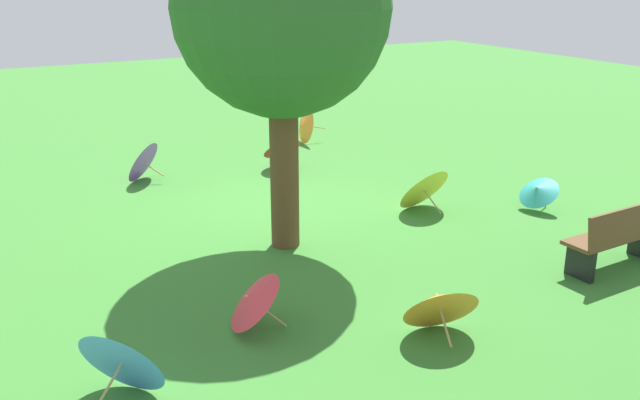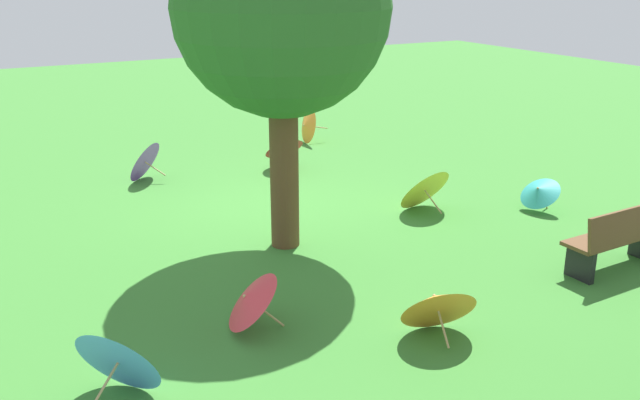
% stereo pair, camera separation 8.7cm
% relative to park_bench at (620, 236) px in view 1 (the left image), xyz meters
% --- Properties ---
extents(ground, '(40.00, 40.00, 0.00)m').
position_rel_park_bench_xyz_m(ground, '(3.08, -3.98, -0.47)').
color(ground, '#387A2D').
extents(park_bench, '(1.62, 0.54, 0.90)m').
position_rel_park_bench_xyz_m(park_bench, '(0.00, 0.00, 0.00)').
color(park_bench, brown).
rests_on(park_bench, ground).
extents(shade_tree, '(2.85, 2.85, 4.71)m').
position_rel_park_bench_xyz_m(shade_tree, '(3.42, -2.87, 2.79)').
color(shade_tree, brown).
rests_on(shade_tree, ground).
extents(parasol_red_0, '(0.82, 0.75, 0.74)m').
position_rel_park_bench_xyz_m(parasol_red_0, '(1.74, -6.43, -0.02)').
color(parasol_red_0, tan).
rests_on(parasol_red_0, ground).
extents(parasol_red_1, '(0.79, 0.89, 0.70)m').
position_rel_park_bench_xyz_m(parasol_red_1, '(4.85, -0.83, -0.08)').
color(parasol_red_1, tan).
rests_on(parasol_red_1, ground).
extents(parasol_teal_0, '(0.68, 0.73, 0.61)m').
position_rel_park_bench_xyz_m(parasol_teal_0, '(-0.77, -2.17, -0.11)').
color(parasol_teal_0, tan).
rests_on(parasol_teal_0, ground).
extents(parasol_orange_0, '(0.70, 0.81, 0.79)m').
position_rel_park_bench_xyz_m(parasol_orange_0, '(0.40, -8.03, -0.07)').
color(parasol_orange_0, tan).
rests_on(parasol_orange_0, ground).
extents(parasol_yellow_0, '(1.02, 0.85, 0.82)m').
position_rel_park_bench_xyz_m(parasol_yellow_0, '(0.85, -3.11, -0.06)').
color(parasol_yellow_0, tan).
rests_on(parasol_yellow_0, ground).
extents(parasol_orange_1, '(0.97, 0.86, 0.76)m').
position_rel_park_bench_xyz_m(parasol_orange_1, '(3.13, 0.22, -0.09)').
color(parasol_orange_1, tan).
rests_on(parasol_orange_1, ground).
extents(parasol_purple_0, '(0.97, 0.96, 0.80)m').
position_rel_park_bench_xyz_m(parasol_purple_0, '(4.37, -6.91, -0.07)').
color(parasol_purple_0, tan).
rests_on(parasol_purple_0, ground).
extents(parasol_blue_0, '(0.96, 0.99, 0.83)m').
position_rel_park_bench_xyz_m(parasol_blue_0, '(6.34, -0.26, -0.05)').
color(parasol_blue_0, tan).
rests_on(parasol_blue_0, ground).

